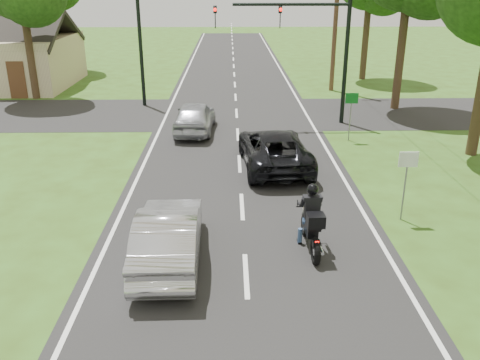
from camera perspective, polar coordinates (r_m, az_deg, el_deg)
name	(u,v)px	position (r m, az deg, el deg)	size (l,w,h in m)	color
ground	(246,276)	(12.44, 0.69, -10.70)	(140.00, 140.00, 0.00)	#314814
road	(239,148)	(21.56, -0.16, 3.63)	(8.00, 100.00, 0.01)	black
cross_road	(237,113)	(27.33, -0.39, 7.49)	(60.00, 7.00, 0.01)	black
motorcycle_rider	(311,225)	(13.31, 8.02, -5.00)	(0.61, 2.17, 1.87)	black
dark_suv	(274,149)	(19.18, 3.86, 3.53)	(2.36, 5.12, 1.42)	black
silver_sedan	(169,235)	(12.81, -8.01, -6.18)	(1.51, 4.32, 1.42)	#BDBCC2
silver_suv	(195,117)	(23.80, -5.09, 7.08)	(1.69, 4.21, 1.43)	#A8A9B0
traffic_signal	(308,37)	(24.92, 7.65, 15.60)	(6.38, 0.44, 6.00)	black
signal_pole_far	(141,51)	(29.15, -11.06, 13.99)	(0.20, 0.20, 6.00)	black
utility_pole_far	(336,7)	(33.21, 10.78, 18.50)	(1.60, 0.28, 10.00)	brown
sign_white	(407,169)	(15.27, 18.26, 1.15)	(0.55, 0.07, 2.12)	slate
sign_green	(351,105)	(22.70, 12.38, 8.21)	(0.55, 0.07, 2.12)	slate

